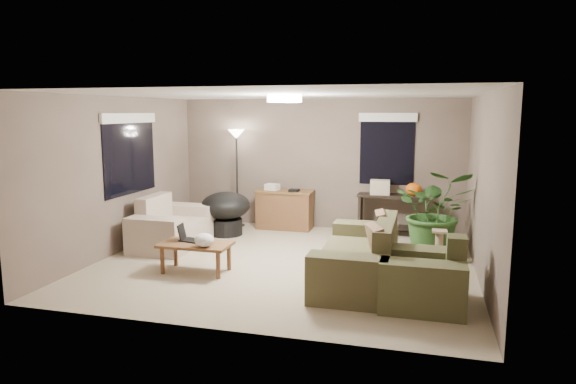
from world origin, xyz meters
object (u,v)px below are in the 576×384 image
(armchair, at_px, (424,280))
(houseplant, at_px, (435,221))
(coffee_table, at_px, (196,247))
(papasan_chair, at_px, (226,210))
(loveseat, at_px, (171,228))
(desk, at_px, (285,209))
(floor_lamp, at_px, (236,146))
(console_table, at_px, (393,212))
(main_sofa, at_px, (361,260))
(cat_scratching_post, at_px, (439,249))

(armchair, distance_m, houseplant, 2.37)
(coffee_table, bearing_deg, papasan_chair, 100.79)
(loveseat, height_order, desk, loveseat)
(floor_lamp, bearing_deg, console_table, 0.12)
(console_table, bearing_deg, coffee_table, -130.76)
(desk, relative_size, papasan_chair, 0.96)
(loveseat, relative_size, desk, 1.45)
(loveseat, bearing_deg, papasan_chair, 56.74)
(console_table, height_order, houseplant, houseplant)
(floor_lamp, bearing_deg, coffee_table, -80.80)
(floor_lamp, bearing_deg, armchair, -43.40)
(coffee_table, distance_m, floor_lamp, 3.25)
(loveseat, relative_size, houseplant, 1.17)
(loveseat, bearing_deg, main_sofa, -17.16)
(loveseat, height_order, houseplant, houseplant)
(loveseat, height_order, armchair, same)
(coffee_table, bearing_deg, houseplant, 30.11)
(main_sofa, relative_size, coffee_table, 2.20)
(loveseat, relative_size, papasan_chair, 1.39)
(desk, relative_size, floor_lamp, 0.58)
(main_sofa, xyz_separation_m, floor_lamp, (-2.78, 2.75, 1.30))
(armchair, bearing_deg, houseplant, 86.12)
(console_table, distance_m, floor_lamp, 3.25)
(armchair, relative_size, coffee_table, 1.00)
(loveseat, xyz_separation_m, console_table, (3.60, 1.72, 0.14))
(console_table, distance_m, houseplant, 1.29)
(coffee_table, xyz_separation_m, papasan_chair, (-0.42, 2.19, 0.11))
(loveseat, xyz_separation_m, cat_scratching_post, (4.38, 0.12, -0.08))
(main_sofa, height_order, coffee_table, main_sofa)
(cat_scratching_post, bearing_deg, floor_lamp, 157.31)
(houseplant, bearing_deg, desk, 159.43)
(coffee_table, height_order, desk, desk)
(loveseat, distance_m, floor_lamp, 2.22)
(loveseat, xyz_separation_m, papasan_chair, (0.62, 0.95, 0.17))
(desk, bearing_deg, main_sofa, -56.58)
(console_table, bearing_deg, main_sofa, -95.26)
(desk, distance_m, cat_scratching_post, 3.26)
(main_sofa, distance_m, coffee_table, 2.32)
(coffee_table, bearing_deg, main_sofa, 5.32)
(console_table, bearing_deg, armchair, -80.55)
(loveseat, distance_m, papasan_chair, 1.15)
(coffee_table, bearing_deg, console_table, 49.24)
(main_sofa, bearing_deg, floor_lamp, 135.38)
(armchair, height_order, houseplant, houseplant)
(loveseat, relative_size, coffee_table, 1.60)
(armchair, bearing_deg, cat_scratching_post, 83.28)
(cat_scratching_post, bearing_deg, houseplant, 95.70)
(console_table, height_order, cat_scratching_post, console_table)
(main_sofa, xyz_separation_m, console_table, (0.25, 2.75, 0.14))
(armchair, distance_m, coffee_table, 3.16)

